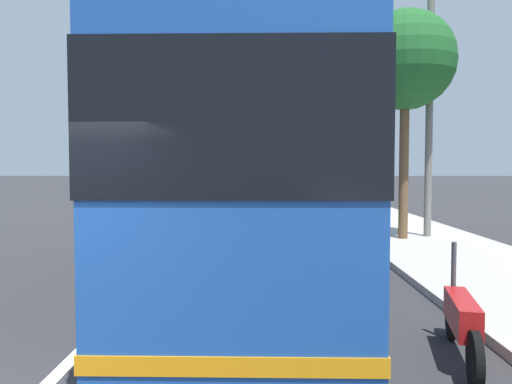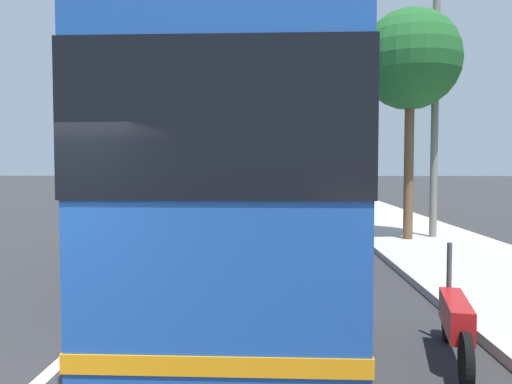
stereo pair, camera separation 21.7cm
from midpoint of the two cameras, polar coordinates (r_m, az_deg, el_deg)
name	(u,v)px [view 2 (the right image)]	position (r m, az deg, el deg)	size (l,w,h in m)	color
sidewalk_curb	(435,245)	(14.33, 20.06, -5.63)	(110.00, 3.60, 0.14)	#B2ADA3
lane_divider_line	(188,246)	(13.83, -7.30, -6.06)	(110.00, 0.16, 0.01)	silver
coach_bus	(253,172)	(9.86, 0.33, 2.33)	(12.11, 2.60, 3.58)	#1E4C9E
motorcycle_by_tree	(455,322)	(6.15, 22.63, -13.42)	(2.03, 0.51, 1.24)	black
car_ahead_same_lane	(203,192)	(27.39, -5.78, -0.04)	(4.38, 2.12, 1.59)	#2D7238
car_far_distant	(222,183)	(44.48, -3.78, 1.05)	(4.14, 2.07, 1.46)	red
car_side_street	(268,183)	(42.94, 1.52, 1.02)	(3.97, 2.01, 1.55)	red
car_behind_bus	(271,181)	(47.60, 1.90, 1.21)	(4.11, 1.89, 1.56)	gold
roadside_tree_mid_block	(410,61)	(14.89, 17.50, 14.00)	(2.75, 2.75, 6.47)	brown
utility_pole	(435,84)	(15.44, 20.04, 11.44)	(0.21, 0.21, 8.98)	slate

